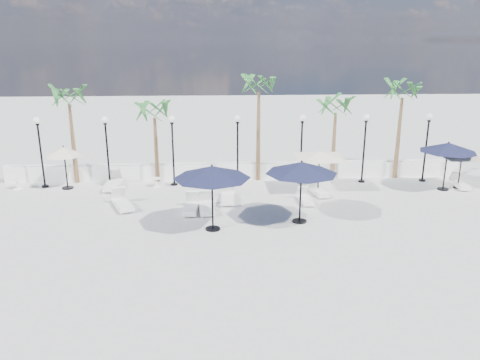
{
  "coord_description": "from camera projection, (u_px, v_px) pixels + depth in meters",
  "views": [
    {
      "loc": [
        -1.24,
        -18.3,
        7.67
      ],
      "look_at": [
        -0.1,
        2.26,
        1.5
      ],
      "focal_mm": 35.0,
      "sensor_mm": 36.0,
      "label": 1
    }
  ],
  "objects": [
    {
      "name": "side_table_2",
      "position": [
        308.0,
        183.0,
        25.13
      ],
      "size": [
        0.52,
        0.52,
        0.5
      ],
      "color": "white",
      "rests_on": "ground"
    },
    {
      "name": "lamppost_2",
      "position": [
        173.0,
        141.0,
        25.09
      ],
      "size": [
        0.36,
        0.36,
        3.84
      ],
      "color": "black",
      "rests_on": "ground"
    },
    {
      "name": "lounger_2",
      "position": [
        228.0,
        196.0,
        23.17
      ],
      "size": [
        0.75,
        2.02,
        0.74
      ],
      "rotation": [
        0.0,
        0.0,
        -0.05
      ],
      "color": "white",
      "rests_on": "ground"
    },
    {
      "name": "lamppost_3",
      "position": [
        238.0,
        140.0,
        25.28
      ],
      "size": [
        0.36,
        0.36,
        3.84
      ],
      "color": "black",
      "rests_on": "ground"
    },
    {
      "name": "parasol_cream_sq_b",
      "position": [
        463.0,
        151.0,
        24.69
      ],
      "size": [
        4.47,
        4.47,
        2.24
      ],
      "color": "black",
      "rests_on": "ground"
    },
    {
      "name": "ground",
      "position": [
        245.0,
        229.0,
        19.78
      ],
      "size": [
        100.0,
        100.0,
        0.0
      ],
      "primitive_type": "plane",
      "color": "#ACACA7",
      "rests_on": "ground"
    },
    {
      "name": "parasol_navy_right",
      "position": [
        448.0,
        147.0,
        24.34
      ],
      "size": [
        2.93,
        2.93,
        2.63
      ],
      "color": "black",
      "rests_on": "ground"
    },
    {
      "name": "lamppost_0",
      "position": [
        40.0,
        142.0,
        24.72
      ],
      "size": [
        0.36,
        0.36,
        3.84
      ],
      "color": "black",
      "rests_on": "ground"
    },
    {
      "name": "parasol_cream_small",
      "position": [
        64.0,
        152.0,
        24.64
      ],
      "size": [
        1.92,
        1.92,
        2.36
      ],
      "color": "black",
      "rests_on": "ground"
    },
    {
      "name": "lounger_4",
      "position": [
        305.0,
        199.0,
        22.96
      ],
      "size": [
        0.65,
        1.66,
        0.61
      ],
      "rotation": [
        0.0,
        0.0,
        0.07
      ],
      "color": "white",
      "rests_on": "ground"
    },
    {
      "name": "palm_3",
      "position": [
        336.0,
        110.0,
        25.91
      ],
      "size": [
        2.6,
        2.6,
        4.9
      ],
      "color": "brown",
      "rests_on": "ground"
    },
    {
      "name": "lounger_0",
      "position": [
        122.0,
        203.0,
        22.21
      ],
      "size": [
        1.42,
        2.15,
        0.77
      ],
      "rotation": [
        0.0,
        0.0,
        0.41
      ],
      "color": "white",
      "rests_on": "ground"
    },
    {
      "name": "lamppost_1",
      "position": [
        107.0,
        141.0,
        24.91
      ],
      "size": [
        0.36,
        0.36,
        3.84
      ],
      "color": "black",
      "rests_on": "ground"
    },
    {
      "name": "side_table_1",
      "position": [
        157.0,
        182.0,
        25.38
      ],
      "size": [
        0.51,
        0.51,
        0.5
      ],
      "color": "white",
      "rests_on": "ground"
    },
    {
      "name": "parasol_navy_mid",
      "position": [
        302.0,
        168.0,
        19.87
      ],
      "size": [
        3.11,
        3.11,
        2.79
      ],
      "color": "black",
      "rests_on": "ground"
    },
    {
      "name": "palm_4",
      "position": [
        402.0,
        96.0,
        25.89
      ],
      "size": [
        2.6,
        2.6,
        5.7
      ],
      "color": "brown",
      "rests_on": "ground"
    },
    {
      "name": "lounger_3",
      "position": [
        191.0,
        206.0,
        21.77
      ],
      "size": [
        0.74,
        1.97,
        0.72
      ],
      "rotation": [
        0.0,
        0.0,
        -0.06
      ],
      "color": "white",
      "rests_on": "ground"
    },
    {
      "name": "parasol_navy_left",
      "position": [
        212.0,
        173.0,
        19.03
      ],
      "size": [
        3.22,
        3.22,
        2.84
      ],
      "color": "black",
      "rests_on": "ground"
    },
    {
      "name": "palm_0",
      "position": [
        69.0,
        101.0,
        24.98
      ],
      "size": [
        2.6,
        2.6,
        5.5
      ],
      "color": "brown",
      "rests_on": "ground"
    },
    {
      "name": "lounger_7",
      "position": [
        460.0,
        184.0,
        25.31
      ],
      "size": [
        0.74,
        1.78,
        0.65
      ],
      "rotation": [
        0.0,
        0.0,
        -0.11
      ],
      "color": "white",
      "rests_on": "ground"
    },
    {
      "name": "lamppost_5",
      "position": [
        365.0,
        139.0,
        25.65
      ],
      "size": [
        0.36,
        0.36,
        3.84
      ],
      "color": "black",
      "rests_on": "ground"
    },
    {
      "name": "parasol_cream_sq_a",
      "position": [
        320.0,
        152.0,
        23.98
      ],
      "size": [
        4.81,
        4.81,
        2.36
      ],
      "color": "black",
      "rests_on": "ground"
    },
    {
      "name": "lounger_1",
      "position": [
        113.0,
        183.0,
        25.2
      ],
      "size": [
        0.72,
        2.16,
        0.81
      ],
      "rotation": [
        0.0,
        0.0,
        0.01
      ],
      "color": "white",
      "rests_on": "ground"
    },
    {
      "name": "lounger_6",
      "position": [
        319.0,
        191.0,
        24.11
      ],
      "size": [
        0.82,
        1.76,
        0.63
      ],
      "rotation": [
        0.0,
        0.0,
        0.17
      ],
      "color": "white",
      "rests_on": "ground"
    },
    {
      "name": "palm_2",
      "position": [
        259.0,
        89.0,
        25.35
      ],
      "size": [
        2.6,
        2.6,
        6.1
      ],
      "color": "brown",
      "rests_on": "ground"
    },
    {
      "name": "side_table_0",
      "position": [
        17.0,
        183.0,
        24.98
      ],
      "size": [
        0.58,
        0.58,
        0.56
      ],
      "color": "white",
      "rests_on": "ground"
    },
    {
      "name": "balustrade",
      "position": [
        237.0,
        171.0,
        26.81
      ],
      "size": [
        26.0,
        0.3,
        1.01
      ],
      "color": "white",
      "rests_on": "ground"
    },
    {
      "name": "lamppost_6",
      "position": [
        427.0,
        138.0,
        25.83
      ],
      "size": [
        0.36,
        0.36,
        3.84
      ],
      "color": "black",
      "rests_on": "ground"
    },
    {
      "name": "palm_1",
      "position": [
        154.0,
        115.0,
        25.44
      ],
      "size": [
        2.6,
        2.6,
        4.7
      ],
      "color": "brown",
      "rests_on": "ground"
    },
    {
      "name": "lounger_5",
      "position": [
        206.0,
        206.0,
        21.81
      ],
      "size": [
        0.8,
        2.04,
        0.75
      ],
      "rotation": [
        0.0,
        0.0,
        0.08
      ],
      "color": "white",
      "rests_on": "ground"
    },
    {
      "name": "lamppost_4",
      "position": [
        302.0,
        139.0,
        25.46
      ],
      "size": [
        0.36,
        0.36,
        3.84
      ],
      "color": "black",
      "rests_on": "ground"
    }
  ]
}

